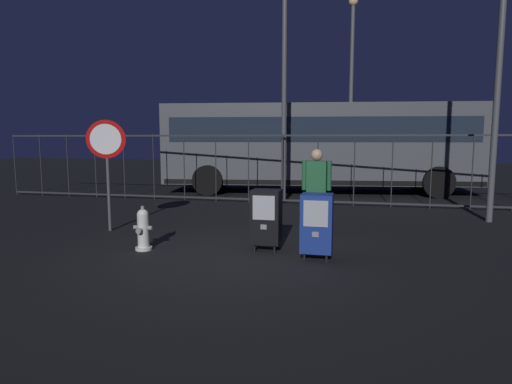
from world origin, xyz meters
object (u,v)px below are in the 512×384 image
object	(u,v)px
street_light_near_left	(501,29)
bus_near	(319,143)
fire_hydrant	(143,229)
pedestrian	(316,188)
newspaper_box_secondary	(266,217)
street_light_far_left	(285,27)
stop_sign	(107,152)
newspaper_box_primary	(317,223)
street_light_near_right	(351,80)

from	to	relation	value
street_light_near_left	bus_near	bearing A→B (deg)	132.07
fire_hydrant	street_light_near_left	world-z (taller)	street_light_near_left
pedestrian	bus_near	bearing A→B (deg)	94.58
newspaper_box_secondary	street_light_far_left	size ratio (longest dim) A/B	0.12
fire_hydrant	newspaper_box_secondary	size ratio (longest dim) A/B	0.73
stop_sign	pedestrian	world-z (taller)	stop_sign
fire_hydrant	bus_near	distance (m)	9.10
newspaper_box_primary	street_light_near_right	distance (m)	9.99
newspaper_box_secondary	street_light_far_left	world-z (taller)	street_light_far_left
fire_hydrant	newspaper_box_secondary	distance (m)	2.07
fire_hydrant	newspaper_box_secondary	bearing A→B (deg)	12.76
bus_near	street_light_near_right	distance (m)	2.55
fire_hydrant	stop_sign	xyz separation A→B (m)	(-1.40, 1.25, 1.25)
newspaper_box_primary	newspaper_box_secondary	size ratio (longest dim) A/B	1.00
bus_near	street_light_near_right	size ratio (longest dim) A/B	1.60
fire_hydrant	stop_sign	bearing A→B (deg)	138.16
stop_sign	fire_hydrant	bearing A→B (deg)	-41.84
fire_hydrant	street_light_near_right	size ratio (longest dim) A/B	0.11
fire_hydrant	street_light_near_left	bearing A→B (deg)	32.35
newspaper_box_secondary	street_light_near_right	world-z (taller)	street_light_near_right
fire_hydrant	pedestrian	xyz separation A→B (m)	(2.73, 1.59, 0.60)
fire_hydrant	pedestrian	bearing A→B (deg)	30.23
stop_sign	street_light_near_right	bearing A→B (deg)	60.89
fire_hydrant	street_light_near_right	xyz separation A→B (m)	(3.19, 9.50, 3.56)
newspaper_box_secondary	stop_sign	distance (m)	3.65
stop_sign	street_light_near_left	xyz separation A→B (m)	(7.79, 2.80, 2.59)
newspaper_box_primary	stop_sign	size ratio (longest dim) A/B	0.46
fire_hydrant	street_light_near_left	xyz separation A→B (m)	(6.39, 4.05, 3.84)
fire_hydrant	bus_near	world-z (taller)	bus_near
street_light_far_left	street_light_near_left	bearing A→B (deg)	-21.01
newspaper_box_primary	fire_hydrant	bearing A→B (deg)	-178.28
bus_near	street_light_far_left	world-z (taller)	street_light_far_left
newspaper_box_secondary	stop_sign	bearing A→B (deg)	166.81
pedestrian	street_light_near_left	bearing A→B (deg)	33.88
newspaper_box_secondary	street_light_far_left	xyz separation A→B (m)	(-0.63, 5.52, 4.39)
newspaper_box_secondary	bus_near	bearing A→B (deg)	88.96
street_light_near_right	stop_sign	bearing A→B (deg)	-119.11
newspaper_box_primary	street_light_far_left	bearing A→B (deg)	104.29
newspaper_box_secondary	street_light_near_right	distance (m)	9.71
bus_near	street_light_near_left	world-z (taller)	street_light_near_left
pedestrian	bus_near	xyz separation A→B (m)	(-0.57, 7.15, 0.76)
street_light_far_left	stop_sign	bearing A→B (deg)	-120.53
fire_hydrant	pedestrian	world-z (taller)	pedestrian
street_light_far_left	newspaper_box_secondary	bearing A→B (deg)	-83.51
stop_sign	street_light_near_left	bearing A→B (deg)	19.73
newspaper_box_primary	newspaper_box_secondary	bearing A→B (deg)	157.07
bus_near	street_light_far_left	xyz separation A→B (m)	(-0.78, -2.76, 3.25)
bus_near	street_light_far_left	distance (m)	4.34
fire_hydrant	street_light_far_left	distance (m)	7.67
newspaper_box_primary	street_light_near_left	world-z (taller)	street_light_near_left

